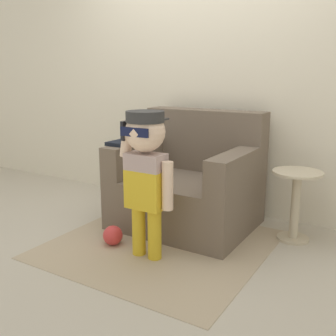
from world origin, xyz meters
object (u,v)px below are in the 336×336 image
armchair (189,184)px  side_table (296,199)px  toy_ball (113,235)px  person_child (146,162)px

armchair → side_table: 0.87m
toy_ball → person_child: bearing=-4.9°
person_child → toy_ball: bearing=175.1°
person_child → toy_ball: (-0.33, 0.03, -0.61)m
person_child → side_table: size_ratio=1.87×
toy_ball → side_table: bearing=35.4°
armchair → side_table: armchair is taller
armchair → toy_ball: bearing=-111.5°
armchair → toy_ball: (-0.27, -0.69, -0.27)m
person_child → side_table: (0.80, 0.84, -0.35)m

